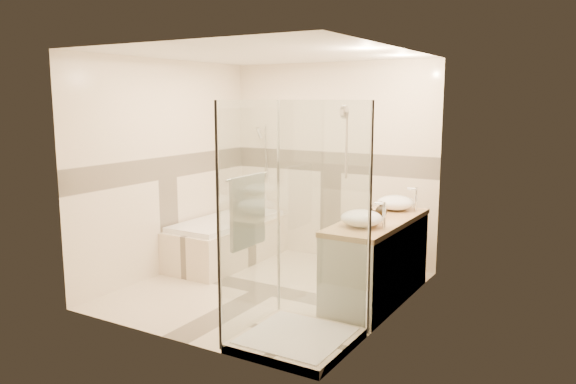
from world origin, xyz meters
The scene contains 12 objects.
room centered at (0.06, 0.01, 1.26)m, with size 2.82×3.02×2.52m.
bathtub centered at (-1.02, 0.65, 0.31)m, with size 0.75×1.70×0.56m.
vanity centered at (1.12, 0.30, 0.43)m, with size 0.58×1.62×0.85m.
shower_enclosure centered at (0.83, -0.97, 0.51)m, with size 0.96×0.93×2.04m.
vessel_sink_near centered at (1.10, 0.86, 0.93)m, with size 0.40×0.40×0.16m, color white.
vessel_sink_far centered at (1.10, -0.08, 0.93)m, with size 0.40×0.40×0.16m, color white.
faucet_near centered at (1.32, 0.86, 1.00)m, with size 0.11×0.03×0.27m.
faucet_far centered at (1.32, -0.08, 1.00)m, with size 0.11×0.03×0.26m.
amenity_bottle_a centered at (1.10, 0.16, 0.93)m, with size 0.07×0.08×0.17m, color black.
amenity_bottle_b centered at (1.10, 0.42, 0.93)m, with size 0.12×0.12×0.16m, color black.
folded_towels centered at (1.10, 1.02, 0.89)m, with size 0.16×0.27×0.09m, color white.
rolled_towel centered at (-1.06, 1.32, 0.61)m, with size 0.10×0.10×0.21m, color white.
Camera 1 is at (3.15, -4.92, 2.05)m, focal length 35.00 mm.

